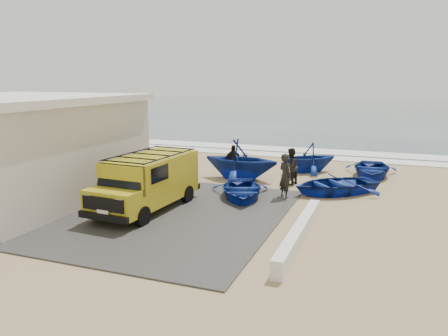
% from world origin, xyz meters
% --- Properties ---
extents(ground, '(160.00, 160.00, 0.00)m').
position_xyz_m(ground, '(0.00, 0.00, 0.00)').
color(ground, tan).
extents(slab, '(12.00, 10.00, 0.05)m').
position_xyz_m(slab, '(-2.00, -2.00, 0.03)').
color(slab, '#3D3A37').
rests_on(slab, ground).
extents(ocean, '(180.00, 88.00, 0.01)m').
position_xyz_m(ocean, '(0.00, 56.00, 0.00)').
color(ocean, '#385166').
rests_on(ocean, ground).
extents(surf_line, '(180.00, 1.60, 0.06)m').
position_xyz_m(surf_line, '(0.00, 12.00, 0.03)').
color(surf_line, white).
rests_on(surf_line, ground).
extents(surf_wash, '(180.00, 2.20, 0.04)m').
position_xyz_m(surf_wash, '(0.00, 14.50, 0.02)').
color(surf_wash, white).
rests_on(surf_wash, ground).
extents(building, '(8.40, 9.40, 4.30)m').
position_xyz_m(building, '(-7.50, -2.00, 2.16)').
color(building, silver).
rests_on(building, ground).
extents(parapet, '(0.35, 6.00, 0.55)m').
position_xyz_m(parapet, '(5.00, -3.00, 0.28)').
color(parapet, silver).
rests_on(parapet, ground).
extents(van, '(2.29, 5.18, 2.18)m').
position_xyz_m(van, '(-1.15, -1.70, 1.17)').
color(van, '#B2A21A').
rests_on(van, ground).
extents(boat_near_left, '(3.64, 4.24, 0.74)m').
position_xyz_m(boat_near_left, '(1.69, 1.14, 0.37)').
color(boat_near_left, navy).
rests_on(boat_near_left, ground).
extents(boat_near_right, '(4.85, 4.70, 0.82)m').
position_xyz_m(boat_near_right, '(5.34, 3.33, 0.41)').
color(boat_near_right, navy).
rests_on(boat_near_right, ground).
extents(boat_mid_left, '(4.11, 3.62, 2.03)m').
position_xyz_m(boat_mid_left, '(0.52, 4.55, 1.01)').
color(boat_mid_left, navy).
rests_on(boat_mid_left, ground).
extents(boat_mid_right, '(2.86, 3.90, 0.78)m').
position_xyz_m(boat_mid_right, '(6.69, 7.53, 0.39)').
color(boat_mid_right, navy).
rests_on(boat_mid_right, ground).
extents(boat_far_left, '(4.08, 4.00, 1.63)m').
position_xyz_m(boat_far_left, '(3.46, 7.43, 0.82)').
color(boat_far_left, navy).
rests_on(boat_far_left, ground).
extents(fisherman_front, '(0.83, 0.81, 1.92)m').
position_xyz_m(fisherman_front, '(3.43, 1.83, 0.96)').
color(fisherman_front, black).
rests_on(fisherman_front, ground).
extents(fisherman_middle, '(0.89, 1.02, 1.78)m').
position_xyz_m(fisherman_middle, '(3.14, 4.25, 0.89)').
color(fisherman_middle, black).
rests_on(fisherman_middle, ground).
extents(fisherman_back, '(0.99, 0.91, 1.62)m').
position_xyz_m(fisherman_back, '(-0.12, 5.21, 0.81)').
color(fisherman_back, black).
rests_on(fisherman_back, ground).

